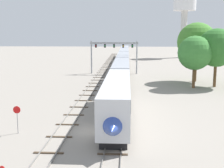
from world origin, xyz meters
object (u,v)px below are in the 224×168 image
Objects in this scene: water_tower at (185,9)px; passenger_train at (123,62)px; signal_gantry at (114,50)px; trackside_tree_right at (217,48)px; trackside_tree_mid at (195,53)px; stop_sign at (17,116)px; trackside_tree_left at (197,42)px.

passenger_train is at bearing -116.84° from water_tower.
signal_gantry is (-2.25, -3.95, 3.51)m from passenger_train.
water_tower reaches higher than signal_gantry.
water_tower is at bearing 84.60° from trackside_tree_right.
trackside_tree_mid reaches higher than passenger_train.
water_tower is 106.15m from stop_sign.
water_tower reaches higher than trackside_tree_left.
signal_gantry is 21.39m from trackside_tree_left.
trackside_tree_right is (-6.65, -70.37, -12.63)m from water_tower.
trackside_tree_mid reaches higher than signal_gantry.
signal_gantry is 47.08m from stop_sign.
stop_sign is at bearing -99.51° from signal_gantry.
trackside_tree_right is (2.30, -6.32, -0.89)m from trackside_tree_left.
water_tower is 65.73m from trackside_tree_left.
signal_gantry is at bearing 129.54° from trackside_tree_mid.
trackside_tree_right is at bearing -50.69° from passenger_train.
water_tower is 71.80m from trackside_tree_right.
trackside_tree_left is at bearing 110.00° from trackside_tree_right.
trackside_tree_right reaches higher than stop_sign.
stop_sign is at bearing -126.45° from trackside_tree_left.
passenger_train is 8.92× the size of trackside_tree_left.
trackside_tree_mid reaches higher than stop_sign.
trackside_tree_right is at bearing -70.00° from trackside_tree_left.
water_tower is at bearing 82.05° from trackside_tree_left.
trackside_tree_mid is at bearing -98.66° from water_tower.
stop_sign is 0.26× the size of trackside_tree_right.
signal_gantry is 60.54m from water_tower.
trackside_tree_left is (-8.95, -64.05, -11.74)m from water_tower.
signal_gantry is 26.99m from trackside_tree_right.
signal_gantry is at bearing -119.64° from passenger_train.
trackside_tree_mid is at bearing 48.84° from stop_sign.
passenger_train is 57.11m from water_tower.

